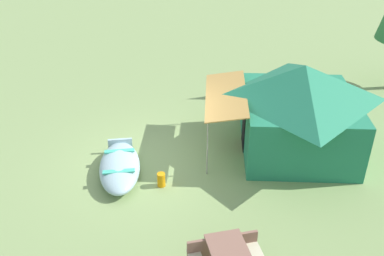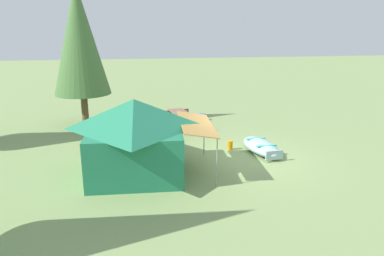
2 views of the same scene
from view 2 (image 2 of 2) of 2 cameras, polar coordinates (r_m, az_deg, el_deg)
The scene contains 7 objects.
ground_plane at distance 13.91m, azimuth 7.96°, elevation -4.79°, with size 80.00×80.00×0.00m, color #7F995B.
beached_rowboat at distance 14.68m, azimuth 10.53°, elevation -2.79°, with size 2.43×1.34×0.46m.
canvas_cabin_tent at distance 12.33m, azimuth -8.66°, elevation -1.12°, with size 3.64×4.28×2.52m.
picnic_table at distance 17.58m, azimuth -1.74°, elevation 1.46°, with size 2.05×1.79×0.80m.
cooler_box at distance 19.12m, azimuth 1.30°, elevation 1.64°, with size 0.49×0.33×0.33m, color blue.
fuel_can at distance 14.83m, azimuth 5.86°, elevation -2.65°, with size 0.20×0.20×0.37m, color orange.
pine_tree_back_right at distance 18.51m, azimuth -16.91°, elevation 12.95°, with size 2.66×2.66×6.76m.
Camera 2 is at (-12.44, 3.84, 4.89)m, focal length 34.78 mm.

